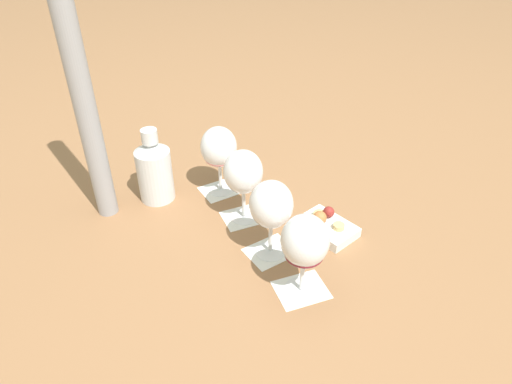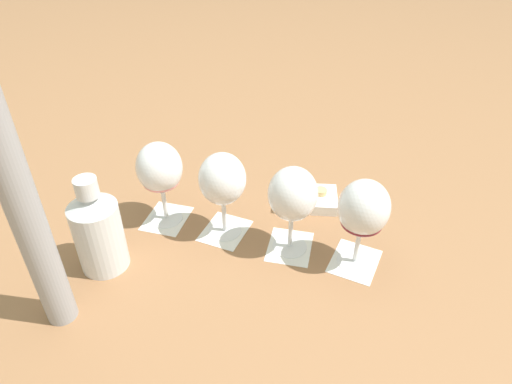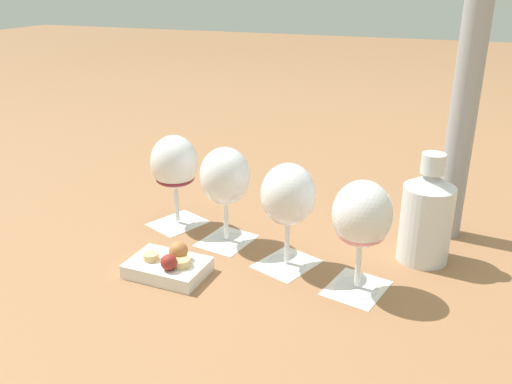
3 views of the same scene
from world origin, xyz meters
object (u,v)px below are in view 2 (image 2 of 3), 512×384
wine_glass_0 (160,171)px  snack_dish (307,197)px  ceramic_vase (98,230)px  wine_glass_3 (363,211)px  wine_glass_1 (222,182)px  wine_glass_2 (293,197)px

wine_glass_0 → snack_dish: bearing=12.9°
ceramic_vase → wine_glass_0: bearing=57.8°
wine_glass_3 → snack_dish: (-0.09, 0.20, -0.11)m
snack_dish → wine_glass_3: bearing=-65.2°
wine_glass_3 → ceramic_vase: (-0.51, -0.03, -0.04)m
wine_glass_1 → snack_dish: 0.24m
ceramic_vase → snack_dish: bearing=28.1°
snack_dish → wine_glass_2: bearing=-105.0°
ceramic_vase → wine_glass_2: bearing=10.0°
wine_glass_3 → wine_glass_1: bearing=163.0°
wine_glass_1 → ceramic_vase: size_ratio=0.93×
wine_glass_3 → wine_glass_0: bearing=163.6°
wine_glass_2 → wine_glass_0: bearing=163.5°
wine_glass_2 → ceramic_vase: ceramic_vase is taller
wine_glass_0 → wine_glass_1: (0.14, -0.04, -0.00)m
snack_dish → wine_glass_1: bearing=-149.1°
wine_glass_0 → wine_glass_1: same height
wine_glass_1 → wine_glass_2: 0.15m
wine_glass_2 → wine_glass_3: size_ratio=1.00×
ceramic_vase → wine_glass_1: bearing=25.8°
wine_glass_3 → snack_dish: size_ratio=1.37×
wine_glass_0 → wine_glass_2: 0.29m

